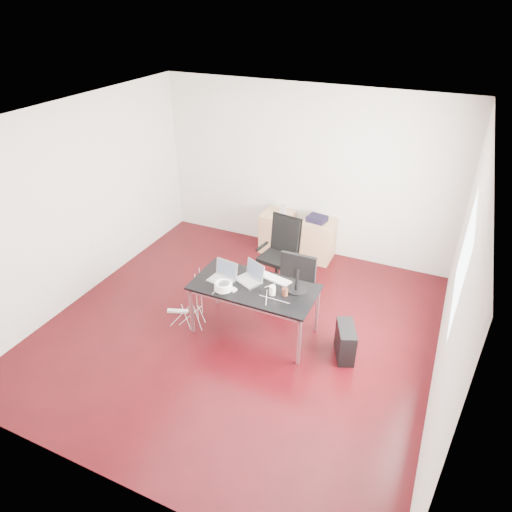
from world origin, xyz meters
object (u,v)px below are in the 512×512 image
at_px(filing_cabinet_left, 277,232).
at_px(filing_cabinet_right, 318,240).
at_px(desk, 254,290).
at_px(pc_tower, 345,342).
at_px(office_chair, 280,249).

relative_size(filing_cabinet_left, filing_cabinet_right, 1.00).
relative_size(desk, pc_tower, 3.56).
distance_m(filing_cabinet_left, pc_tower, 2.81).
distance_m(desk, pc_tower, 1.31).
height_order(filing_cabinet_right, pc_tower, filing_cabinet_right).
relative_size(desk, filing_cabinet_right, 2.29).
height_order(office_chair, pc_tower, office_chair).
distance_m(office_chair, pc_tower, 1.84).
bearing_deg(filing_cabinet_left, filing_cabinet_right, 0.00).
bearing_deg(office_chair, pc_tower, -32.43).
bearing_deg(pc_tower, filing_cabinet_right, 93.65).
bearing_deg(filing_cabinet_right, filing_cabinet_left, 180.00).
xyz_separation_m(filing_cabinet_right, pc_tower, (1.06, -2.16, -0.13)).
xyz_separation_m(filing_cabinet_left, pc_tower, (1.79, -2.16, -0.13)).
xyz_separation_m(desk, pc_tower, (1.23, 0.04, -0.46)).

